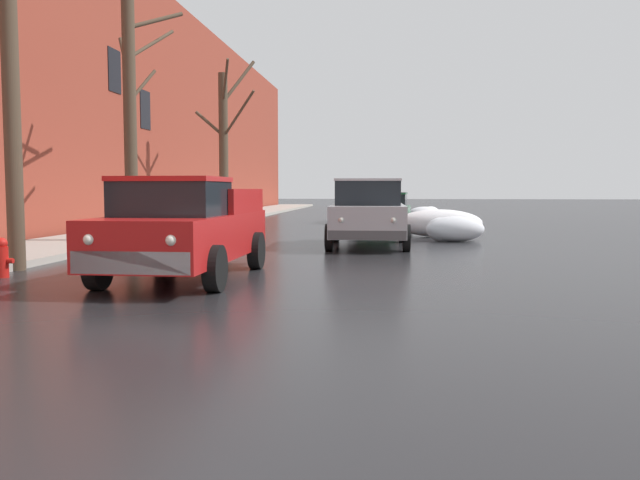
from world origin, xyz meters
name	(u,v)px	position (x,y,z in m)	size (l,w,h in m)	color
left_sidewalk_slab	(113,237)	(-6.23, 18.00, 0.07)	(2.99, 80.00, 0.15)	#A8A399
brick_townhouse_facade	(47,69)	(-8.22, 18.00, 5.26)	(0.63, 80.00, 10.52)	brown
snow_bank_along_left_kerb	(451,229)	(4.16, 18.22, 0.36)	(1.70, 0.92, 0.75)	white
snow_bank_mid_block_left	(221,218)	(-4.71, 25.35, 0.33)	(2.01, 1.02, 0.66)	white
snow_bank_near_corner_right	(439,224)	(3.94, 20.01, 0.43)	(2.78, 0.98, 0.90)	white
snow_bank_far_right_pile	(427,214)	(4.05, 30.17, 0.35)	(1.66, 1.41, 0.73)	white
bare_tree_second_along_sidewalk	(5,48)	(-4.79, 10.18, 4.18)	(2.93, 2.99, 7.80)	#4C3D2D
bare_tree_mid_block	(131,104)	(-4.73, 16.00, 3.88)	(1.79, 2.37, 7.44)	#4C3D2D
bare_tree_far_down_block	(224,143)	(-4.71, 26.02, 3.48)	(2.73, 2.91, 7.17)	#4C3D2D
pickup_truck_red_approaching_near_lane	(184,228)	(-1.18, 9.42, 0.88)	(2.12, 4.96, 1.76)	red
suv_silver_parked_kerbside_close	(368,210)	(1.77, 16.31, 0.99)	(2.20, 4.63, 1.82)	#B7B7BC
sedan_green_parked_kerbside_mid	(386,210)	(2.19, 23.22, 0.75)	(2.11, 4.47, 1.42)	#1E5633
suv_black_parked_far_down_block	(374,201)	(1.58, 29.02, 0.99)	(2.31, 4.85, 1.82)	black
fire_hydrant	(2,258)	(-4.42, 9.24, 0.36)	(0.42, 0.22, 0.71)	red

